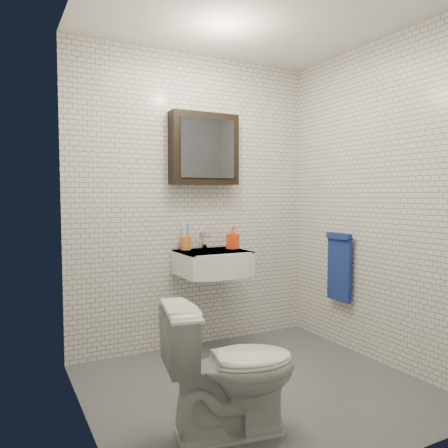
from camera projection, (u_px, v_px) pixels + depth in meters
name	position (u px, v px, depth m)	size (l,w,h in m)	color
ground	(256.00, 387.00, 2.96)	(2.20, 2.00, 0.01)	#484A4F
room_shell	(257.00, 171.00, 2.87)	(2.22, 2.02, 2.51)	silver
washbasin	(215.00, 263.00, 3.58)	(0.55, 0.50, 0.20)	white
faucet	(204.00, 241.00, 3.75)	(0.06, 0.20, 0.15)	silver
mirror_cabinet	(204.00, 149.00, 3.69)	(0.60, 0.15, 0.60)	black
towel_rail	(339.00, 264.00, 3.71)	(0.09, 0.30, 0.58)	silver
toothbrush_cup	(186.00, 242.00, 3.68)	(0.12, 0.12, 0.25)	#BA732E
soap_bottle	(233.00, 238.00, 3.74)	(0.08, 0.09, 0.19)	#E94D18
toilet	(231.00, 368.00, 2.38)	(0.41, 0.72, 0.74)	silver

